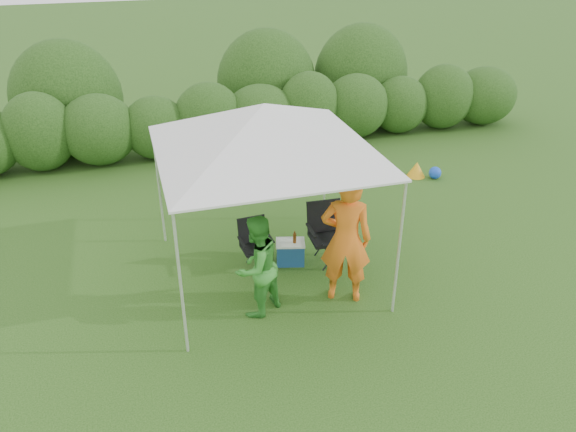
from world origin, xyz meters
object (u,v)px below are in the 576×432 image
object	(u,v)px
man	(346,239)
cooler	(290,252)
canopy	(265,128)
woman	(257,267)
chair_right	(326,229)
chair_left	(254,240)

from	to	relation	value
man	cooler	bearing A→B (deg)	-43.73
canopy	cooler	bearing A→B (deg)	23.03
canopy	woman	xyz separation A→B (m)	(-0.39, -0.93, -1.68)
canopy	chair_right	distance (m)	2.16
canopy	cooler	world-z (taller)	canopy
chair_right	man	size ratio (longest dim) A/B	0.50
canopy	chair_right	world-z (taller)	canopy
chair_right	chair_left	size ratio (longest dim) A/B	1.23
chair_left	woman	world-z (taller)	woman
canopy	man	distance (m)	1.97
canopy	chair_left	world-z (taller)	canopy
chair_left	cooler	bearing A→B (deg)	-14.96
woman	chair_left	bearing A→B (deg)	-133.65
canopy	chair_left	size ratio (longest dim) A/B	3.74
chair_right	man	bearing A→B (deg)	-93.25
chair_right	chair_left	xyz separation A→B (m)	(-1.18, 0.16, -0.11)
man	woman	bearing A→B (deg)	21.89
canopy	man	xyz separation A→B (m)	(0.93, -0.95, -1.45)
man	chair_right	bearing A→B (deg)	-72.79
cooler	canopy	bearing A→B (deg)	-142.11
chair_right	chair_left	distance (m)	1.20
chair_left	woman	size ratio (longest dim) A/B	0.53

